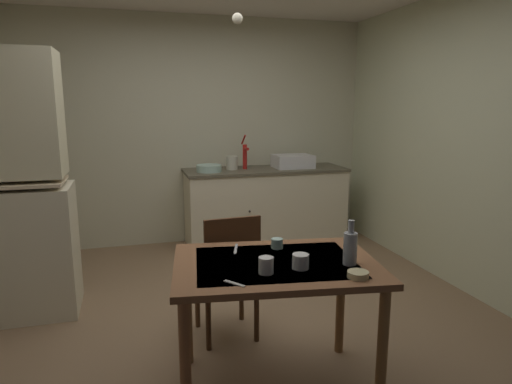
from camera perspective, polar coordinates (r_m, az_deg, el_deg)
The scene contains 19 objects.
ground_plane at distance 3.61m, azimuth -2.26°, elevation -15.61°, with size 5.18×5.18×0.00m, color #876A4C.
wall_back at distance 5.34m, azimuth -7.84°, elevation 7.56°, with size 4.15×0.10×2.60m, color beige.
wall_right at distance 4.23m, azimuth 26.21°, elevation 5.59°, with size 0.10×4.28×2.60m, color beige.
hutch_cabinet at distance 3.84m, azimuth -28.34°, elevation -0.45°, with size 0.82×0.53×2.01m.
counter_cabinet at distance 5.27m, azimuth 1.20°, elevation -1.79°, with size 1.86×0.64×0.89m.
sink_basin at distance 5.28m, azimuth 4.67°, elevation 3.93°, with size 0.44×0.34×0.15m.
hand_pump at distance 5.14m, azimuth -1.41°, elevation 4.80°, with size 0.05×0.27×0.39m.
mixing_bowl_counter at distance 4.98m, azimuth -5.97°, elevation 3.00°, with size 0.28×0.28×0.08m, color #ADD1C1.
stoneware_crock at distance 5.12m, azimuth -3.07°, elevation 3.71°, with size 0.13×0.13×0.15m, color beige.
dining_table at distance 2.54m, azimuth 2.46°, elevation -11.00°, with size 1.21×0.93×0.77m.
chair_far_side at distance 3.14m, azimuth -3.55°, elevation -10.14°, with size 0.43×0.43×0.90m.
serving_bowl_wide at distance 2.34m, azimuth 12.79°, elevation -10.15°, with size 0.11×0.11×0.03m, color beige.
mug_tall at distance 2.72m, azimuth 2.68°, elevation -6.52°, with size 0.07×0.07×0.06m, color #ADD1C1.
teacup_mint at distance 2.33m, azimuth 1.28°, elevation -9.26°, with size 0.08×0.08×0.09m, color white.
teacup_cream at distance 2.41m, azimuth 5.65°, elevation -8.73°, with size 0.09×0.09×0.08m, color white.
glass_bottle at distance 2.49m, azimuth 11.84°, elevation -6.84°, with size 0.07×0.07×0.25m.
table_knife at distance 2.71m, azimuth -2.57°, elevation -7.21°, with size 0.18×0.02×0.01m, color silver.
teaspoon_near_bowl at distance 2.22m, azimuth -2.76°, elevation -11.50°, with size 0.12×0.02×0.01m, color beige.
pendant_bulb at distance 3.55m, azimuth -2.37°, elevation 21.09°, with size 0.08×0.08×0.08m, color #F9EFCC.
Camera 1 is at (-0.75, -3.13, 1.63)m, focal length 31.59 mm.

